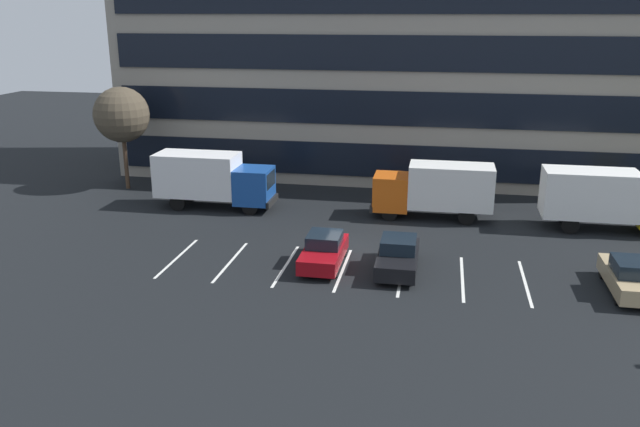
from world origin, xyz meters
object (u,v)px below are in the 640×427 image
Objects in this scene: box_truck_blue at (212,178)px; sedan_black at (398,256)px; sedan_tan at (631,277)px; box_truck_yellow at (607,197)px; box_truck_orange at (435,188)px; sedan_maroon at (324,251)px; bare_tree at (122,115)px.

sedan_black is (12.13, -8.27, -1.18)m from box_truck_blue.
sedan_black is 10.20m from sedan_tan.
box_truck_yellow is 1.66× the size of sedan_black.
box_truck_yellow is at bearing -0.26° from box_truck_blue.
box_truck_yellow reaches higher than sedan_black.
sedan_tan is (-0.76, -8.84, -1.17)m from box_truck_yellow.
box_truck_blue is 1.67× the size of sedan_tan.
box_truck_blue is at bearing -178.41° from box_truck_orange.
sedan_tan is (22.30, -8.95, -1.18)m from box_truck_blue.
sedan_tan is at bearing -47.15° from box_truck_orange.
sedan_maroon is (8.55, -8.20, -1.20)m from box_truck_blue.
box_truck_yellow is 13.69m from sedan_black.
bare_tree is at bearing 157.55° from sedan_tan.
box_truck_yellow is at bearing 85.10° from sedan_tan.
sedan_black is at bearing -100.00° from box_truck_orange.
bare_tree reaches higher than sedan_maroon.
box_truck_yellow is (9.41, -0.48, 0.07)m from box_truck_orange.
sedan_black reaches higher than sedan_maroon.
box_truck_orange is at bearing 1.59° from box_truck_blue.
sedan_black is at bearing -30.67° from bare_tree.
box_truck_blue is 8.77m from bare_tree.
bare_tree reaches higher than sedan_black.
sedan_maroon is 0.98× the size of sedan_black.
sedan_black is at bearing -1.07° from sedan_maroon.
bare_tree is (-30.51, 3.45, 3.20)m from box_truck_yellow.
box_truck_orange is at bearing -8.00° from bare_tree.
box_truck_yellow is at bearing 36.74° from sedan_black.
sedan_tan is (8.65, -9.33, -1.10)m from box_truck_orange.
box_truck_orange is 12.77m from sedan_tan.
sedan_black is (-1.52, -8.64, -1.09)m from box_truck_orange.
box_truck_blue reaches higher than box_truck_orange.
box_truck_orange is 21.55m from bare_tree.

